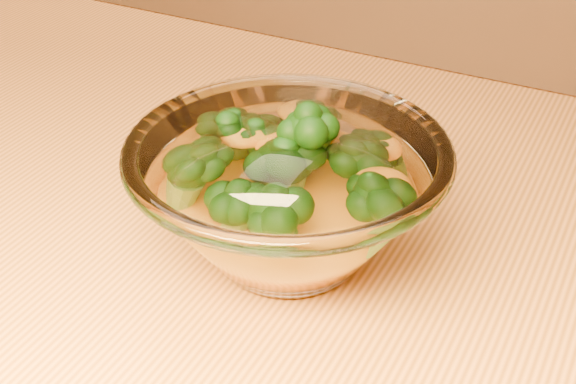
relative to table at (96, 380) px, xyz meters
The scene contains 4 objects.
table is the anchor object (origin of this frame).
glass_bowl 0.20m from the table, 33.70° to the left, with size 0.20×0.20×0.09m.
cheese_sauce 0.19m from the table, 33.70° to the left, with size 0.12×0.12×0.03m, color orange.
broccoli_heap 0.21m from the table, 38.33° to the left, with size 0.15×0.13×0.07m.
Camera 1 is at (0.30, -0.29, 1.08)m, focal length 50.00 mm.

